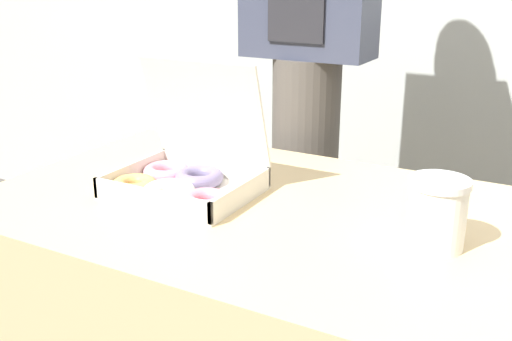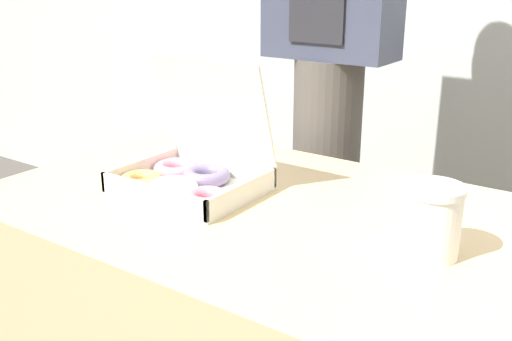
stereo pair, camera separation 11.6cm
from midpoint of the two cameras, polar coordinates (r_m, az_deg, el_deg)
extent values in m
cube|color=silver|center=(1.29, -3.72, -1.95)|extent=(0.29, 0.24, 0.01)
cube|color=silver|center=(1.37, -8.32, 0.21)|extent=(0.01, 0.24, 0.04)
cube|color=silver|center=(1.21, 1.47, -2.22)|extent=(0.01, 0.24, 0.04)
cube|color=silver|center=(1.20, -7.17, -2.45)|extent=(0.29, 0.01, 0.04)
cube|color=silver|center=(1.37, -0.74, 0.41)|extent=(0.29, 0.01, 0.04)
cube|color=silver|center=(1.31, -1.53, 5.72)|extent=(0.29, 0.07, 0.23)
torus|color=tan|center=(1.30, -8.39, -1.07)|extent=(0.11, 0.11, 0.03)
torus|color=pink|center=(1.38, -5.24, 0.15)|extent=(0.12, 0.12, 0.03)
torus|color=white|center=(1.24, -5.33, -1.84)|extent=(0.13, 0.13, 0.03)
torus|color=slate|center=(1.33, -2.24, -0.52)|extent=(0.11, 0.11, 0.03)
torus|color=pink|center=(1.19, -1.99, -2.79)|extent=(0.12, 0.12, 0.03)
cylinder|color=white|center=(1.05, 19.39, -4.90)|extent=(0.10, 0.10, 0.11)
cylinder|color=white|center=(1.03, 19.76, -1.73)|extent=(0.10, 0.10, 0.01)
cylinder|color=#4C4742|center=(1.84, 8.26, -4.82)|extent=(0.20, 0.20, 0.98)
camera|label=1|loc=(0.06, -87.14, 0.97)|focal=42.00mm
camera|label=2|loc=(0.06, 92.86, -0.97)|focal=42.00mm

